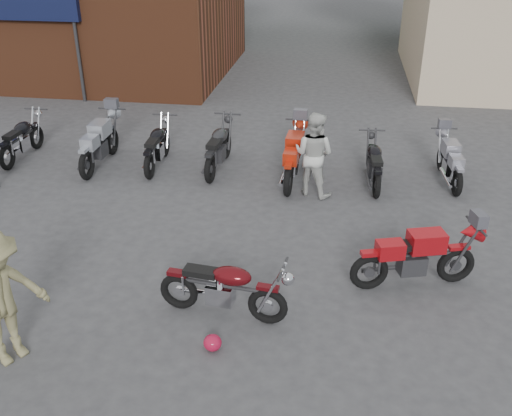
% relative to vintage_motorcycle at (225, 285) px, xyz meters
% --- Properties ---
extents(ground, '(90.00, 90.00, 0.00)m').
position_rel_vintage_motorcycle_xyz_m(ground, '(0.25, -0.03, -0.53)').
color(ground, '#38383B').
extents(brick_building, '(12.00, 8.00, 4.00)m').
position_rel_vintage_motorcycle_xyz_m(brick_building, '(-8.75, 13.97, 1.47)').
color(brick_building, brown).
rests_on(brick_building, ground).
extents(vintage_motorcycle, '(1.89, 0.81, 1.06)m').
position_rel_vintage_motorcycle_xyz_m(vintage_motorcycle, '(0.00, 0.00, 0.00)').
color(vintage_motorcycle, '#4C090D').
rests_on(vintage_motorcycle, ground).
extents(sportbike, '(2.03, 1.16, 1.12)m').
position_rel_vintage_motorcycle_xyz_m(sportbike, '(2.75, 1.19, 0.03)').
color(sportbike, '#A90E14').
rests_on(sportbike, ground).
extents(helmet, '(0.32, 0.32, 0.23)m').
position_rel_vintage_motorcycle_xyz_m(helmet, '(-0.03, -0.74, -0.42)').
color(helmet, '#A21130').
rests_on(helmet, ground).
extents(person_light, '(1.04, 0.93, 1.74)m').
position_rel_vintage_motorcycle_xyz_m(person_light, '(0.98, 4.28, 0.34)').
color(person_light, silver).
rests_on(person_light, ground).
extents(row_bike_0, '(0.62, 1.86, 1.07)m').
position_rel_vintage_motorcycle_xyz_m(row_bike_0, '(-5.92, 5.22, 0.01)').
color(row_bike_0, black).
rests_on(row_bike_0, ground).
extents(row_bike_1, '(0.71, 2.08, 1.21)m').
position_rel_vintage_motorcycle_xyz_m(row_bike_1, '(-3.93, 5.06, 0.07)').
color(row_bike_1, '#9498A2').
rests_on(row_bike_1, ground).
extents(row_bike_2, '(0.70, 1.90, 1.09)m').
position_rel_vintage_motorcycle_xyz_m(row_bike_2, '(-2.62, 5.22, 0.01)').
color(row_bike_2, black).
rests_on(row_bike_2, ground).
extents(row_bike_3, '(0.74, 2.02, 1.16)m').
position_rel_vintage_motorcycle_xyz_m(row_bike_3, '(-1.20, 5.26, 0.05)').
color(row_bike_3, '#242527').
rests_on(row_bike_3, ground).
extents(row_bike_4, '(0.78, 2.11, 1.20)m').
position_rel_vintage_motorcycle_xyz_m(row_bike_4, '(0.53, 4.89, 0.07)').
color(row_bike_4, red).
rests_on(row_bike_4, ground).
extents(row_bike_5, '(0.72, 1.84, 1.05)m').
position_rel_vintage_motorcycle_xyz_m(row_bike_5, '(2.24, 4.96, -0.01)').
color(row_bike_5, black).
rests_on(row_bike_5, ground).
extents(row_bike_6, '(0.77, 1.87, 1.05)m').
position_rel_vintage_motorcycle_xyz_m(row_bike_6, '(3.85, 5.30, -0.00)').
color(row_bike_6, gray).
rests_on(row_bike_6, ground).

